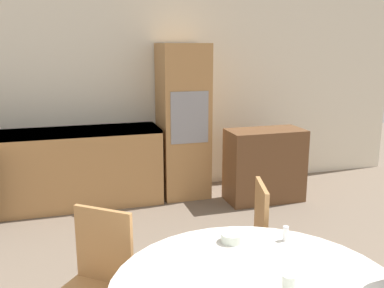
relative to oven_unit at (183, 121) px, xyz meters
name	(u,v)px	position (x,y,z in m)	size (l,w,h in m)	color
wall_back	(147,88)	(-0.37, 0.34, 0.38)	(7.12, 0.05, 2.60)	silver
kitchen_counter	(38,170)	(-1.70, -0.01, -0.47)	(2.76, 0.60, 0.89)	#AD7A47
oven_unit	(183,121)	(0.00, 0.00, 0.00)	(0.56, 0.59, 1.85)	#AD7A47
sideboard	(264,165)	(0.87, -0.49, -0.49)	(0.90, 0.45, 0.86)	brown
chair_far_left	(96,279)	(-1.25, -2.63, -0.41)	(0.56, 0.56, 0.91)	#AD7A47
chair_far_right	(247,239)	(-0.20, -2.40, -0.41)	(0.49, 0.49, 0.91)	#AD7A47
cup	(289,283)	(-0.42, -3.37, -0.16)	(0.06, 0.06, 0.08)	silver
bowl_near	(232,238)	(-0.48, -2.82, -0.17)	(0.13, 0.13, 0.05)	silver
salt_shaker	(286,233)	(-0.17, -2.89, -0.15)	(0.03, 0.03, 0.09)	white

